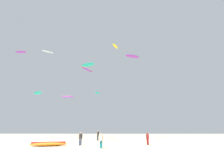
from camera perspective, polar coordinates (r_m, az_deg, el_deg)
name	(u,v)px	position (r m, az deg, el deg)	size (l,w,h in m)	color
ground_plane	(108,159)	(12.52, -1.30, -24.35)	(120.00, 120.00, 0.00)	beige
person_foreground	(101,139)	(18.93, -3.71, -18.39)	(0.44, 0.36, 1.57)	teal
person_midground	(98,135)	(31.44, -4.88, -16.88)	(0.39, 0.53, 1.74)	black
person_left	(147,138)	(23.20, 12.06, -17.51)	(0.44, 0.35, 1.57)	#B21E23
person_right	(80,138)	(22.48, -10.75, -17.58)	(0.50, 0.37, 1.62)	navy
kite_grounded_near	(49,144)	(22.55, -20.89, -18.67)	(4.41, 2.32, 0.50)	orange
cooler_box	(131,144)	(23.01, 6.63, -19.63)	(0.56, 0.36, 0.32)	white
kite_aloft_0	(48,52)	(56.14, -21.11, 10.26)	(3.53, 2.94, 0.64)	white
kite_aloft_1	(97,93)	(53.30, -4.99, -3.07)	(1.83, 2.43, 0.58)	#19B29E
kite_aloft_2	(68,97)	(52.82, -14.94, -4.22)	(3.74, 1.28, 0.55)	purple
kite_aloft_3	(21,52)	(43.53, -28.75, 9.62)	(2.57, 0.85, 0.47)	purple
kite_aloft_4	(115,46)	(33.42, 1.14, 12.86)	(1.36, 2.23, 0.26)	yellow
kite_aloft_5	(38,93)	(47.94, -24.10, -2.81)	(3.56, 2.90, 0.81)	#19B29E
kite_aloft_6	(88,65)	(32.31, -8.24, 6.58)	(2.88, 1.83, 0.62)	#19B29E
kite_aloft_7	(87,69)	(40.51, -8.52, 4.94)	(2.87, 3.94, 0.97)	purple
kite_aloft_8	(132,56)	(44.92, 6.99, 9.41)	(4.10, 2.50, 0.65)	purple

